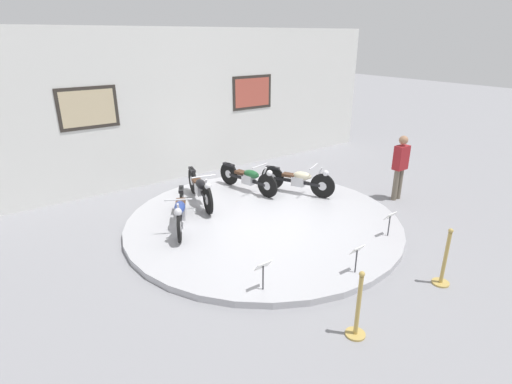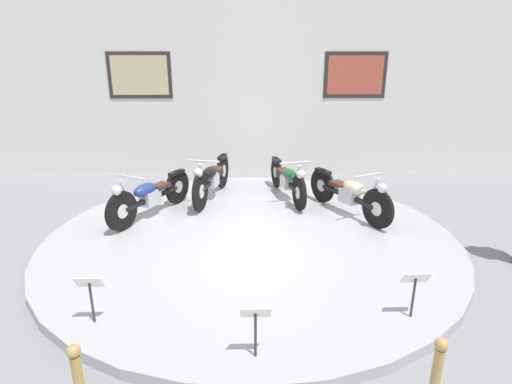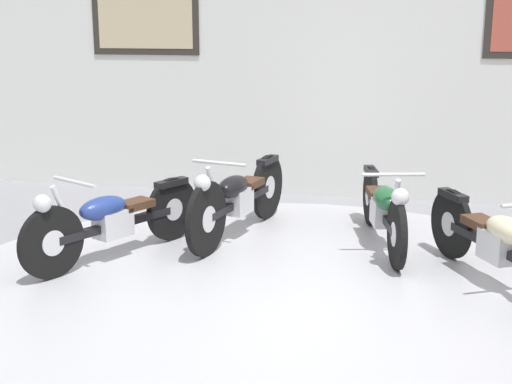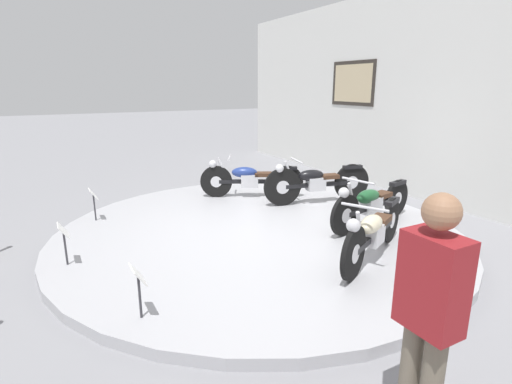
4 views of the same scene
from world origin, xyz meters
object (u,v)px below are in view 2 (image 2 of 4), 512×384
info_placard_front_centre (255,320)px  info_placard_front_right (415,284)px  motorcycle_blue (150,195)px  motorcycle_black (212,177)px  motorcycle_cream (350,193)px  info_placard_front_left (90,289)px  motorcycle_green (288,179)px

info_placard_front_centre → info_placard_front_right: bearing=18.4°
motorcycle_blue → motorcycle_black: bearing=43.1°
motorcycle_blue → motorcycle_black: size_ratio=0.88×
motorcycle_cream → info_placard_front_left: motorcycle_cream is taller
info_placard_front_centre → info_placard_front_left: bearing=161.6°
motorcycle_cream → info_placard_front_right: 2.78m
info_placard_front_right → motorcycle_black: bearing=121.7°
info_placard_front_left → motorcycle_green: bearing=58.3°
motorcycle_blue → motorcycle_cream: motorcycle_cream is taller
motorcycle_black → info_placard_front_centre: size_ratio=3.88×
motorcycle_cream → info_placard_front_centre: (-1.62, -3.30, -0.01)m
info_placard_front_centre → info_placard_front_right: (1.56, 0.52, 0.00)m
motorcycle_blue → info_placard_front_left: (0.06, -2.78, -0.00)m
motorcycle_cream → info_placard_front_right: size_ratio=3.47×
info_placard_front_centre → info_placard_front_right: size_ratio=1.00×
motorcycle_green → info_placard_front_centre: size_ratio=3.75×
motorcycle_green → info_placard_front_centre: motorcycle_green is taller
motorcycle_cream → info_placard_front_left: size_ratio=3.47×
info_placard_front_right → info_placard_front_left: bearing=180.0°
motorcycle_green → info_placard_front_centre: 4.22m
info_placard_front_left → info_placard_front_centre: 1.64m
motorcycle_black → info_placard_front_left: bearing=-103.3°
motorcycle_black → info_placard_front_centre: bearing=-80.5°
motorcycle_cream → info_placard_front_right: motorcycle_cream is taller
motorcycle_cream → motorcycle_blue: bearing=-180.0°
motorcycle_black → info_placard_front_right: motorcycle_black is taller
motorcycle_black → info_placard_front_left: size_ratio=3.88×
motorcycle_blue → info_placard_front_left: bearing=-88.7°
motorcycle_black → motorcycle_cream: (2.31, -0.87, -0.03)m
motorcycle_black → motorcycle_cream: motorcycle_black is taller
motorcycle_green → info_placard_front_right: 3.75m
motorcycle_blue → info_placard_front_centre: (1.62, -3.30, -0.00)m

